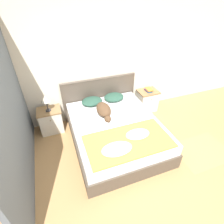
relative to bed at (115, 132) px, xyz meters
The scene contains 14 objects.
ground_plane 1.04m from the bed, 85.65° to the right, with size 16.00×16.00×0.00m, color tan.
wall_back 1.52m from the bed, 86.15° to the left, with size 9.00×0.06×2.55m.
wall_side_left 1.95m from the bed, behind, with size 0.06×3.10×2.55m.
bed is the anchor object (origin of this frame).
headboard 1.09m from the bed, 90.00° to the left, with size 1.79×0.06×1.02m.
nightstand_left 1.48m from the bed, 145.25° to the left, with size 0.50×0.40×0.56m.
nightstand_right 1.48m from the bed, 34.75° to the left, with size 0.50×0.40×0.56m.
pillow_left 0.91m from the bed, 108.48° to the left, with size 0.47×0.38×0.14m.
pillow_right 0.91m from the bed, 71.52° to the left, with size 0.47×0.38×0.14m.
quilt 0.67m from the bed, 91.09° to the right, with size 1.46×0.79×0.07m.
dog 0.52m from the bed, 113.02° to the left, with size 0.28×0.66×0.23m.
book_stack 1.51m from the bed, 34.36° to the left, with size 0.17×0.22×0.08m.
table_lamp 1.58m from the bed, 146.00° to the left, with size 0.19×0.19×0.36m.
rug 1.79m from the bed, 29.26° to the right, with size 1.09×0.79×0.00m.
Camera 1 is at (-1.08, -1.50, 2.69)m, focal length 28.00 mm.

